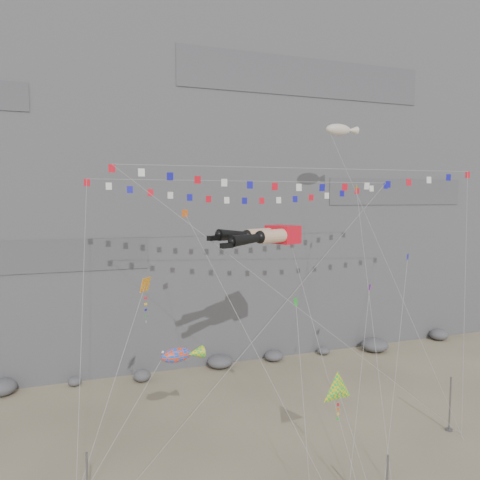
{
  "coord_description": "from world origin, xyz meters",
  "views": [
    {
      "loc": [
        -13.7,
        -27.38,
        17.16
      ],
      "look_at": [
        -0.69,
        9.0,
        13.77
      ],
      "focal_mm": 35.0,
      "sensor_mm": 36.0,
      "label": 1
    }
  ],
  "objects": [
    {
      "name": "ground",
      "position": [
        0.0,
        0.0,
        0.0
      ],
      "size": [
        120.0,
        120.0,
        0.0
      ],
      "primitive_type": "plane",
      "color": "tan",
      "rests_on": "ground"
    },
    {
      "name": "cliff",
      "position": [
        0.0,
        32.0,
        25.0
      ],
      "size": [
        80.0,
        28.0,
        50.0
      ],
      "primitive_type": "cube",
      "color": "slate",
      "rests_on": "ground"
    },
    {
      "name": "talus_boulders",
      "position": [
        0.0,
        17.0,
        0.6
      ],
      "size": [
        60.0,
        3.0,
        1.2
      ],
      "primitive_type": null,
      "color": "slate",
      "rests_on": "ground"
    },
    {
      "name": "anchor_pole_right",
      "position": [
        12.16,
        -1.22,
        2.05
      ],
      "size": [
        0.12,
        0.12,
        4.1
      ],
      "primitive_type": "cylinder",
      "color": "slate",
      "rests_on": "ground"
    },
    {
      "name": "legs_kite",
      "position": [
        -0.42,
        4.54,
        14.44
      ],
      "size": [
        7.86,
        13.79,
        18.95
      ],
      "rotation": [
        0.0,
        0.0,
        0.4
      ],
      "color": "red",
      "rests_on": "ground"
    },
    {
      "name": "flag_banner_upper",
      "position": [
        0.92,
        10.15,
        18.66
      ],
      "size": [
        28.73,
        15.1,
        28.26
      ],
      "color": "red",
      "rests_on": "ground"
    },
    {
      "name": "flag_banner_lower",
      "position": [
        3.72,
        5.03,
        19.5
      ],
      "size": [
        29.66,
        7.89,
        22.53
      ],
      "color": "red",
      "rests_on": "ground"
    },
    {
      "name": "harlequin_kite",
      "position": [
        -9.49,
        2.39,
        11.67
      ],
      "size": [
        6.46,
        8.0,
        14.58
      ],
      "color": "red",
      "rests_on": "ground"
    },
    {
      "name": "fish_windsock",
      "position": [
        -7.72,
        1.59,
        7.13
      ],
      "size": [
        9.38,
        6.81,
        11.92
      ],
      "color": "#FF3F0D",
      "rests_on": "ground"
    },
    {
      "name": "delta_kite",
      "position": [
        1.61,
        -2.87,
        5.23
      ],
      "size": [
        2.49,
        6.62,
        8.11
      ],
      "color": "yellow",
      "rests_on": "ground"
    },
    {
      "name": "blimp_windsock",
      "position": [
        10.04,
        11.51,
        23.59
      ],
      "size": [
        4.04,
        15.05,
        27.66
      ],
      "color": "beige",
      "rests_on": "ground"
    },
    {
      "name": "small_kite_a",
      "position": [
        -5.75,
        6.51,
        15.79
      ],
      "size": [
        5.93,
        14.28,
        21.72
      ],
      "color": "#E15613",
      "rests_on": "ground"
    },
    {
      "name": "small_kite_b",
      "position": [
        8.24,
        3.52,
        9.97
      ],
      "size": [
        7.54,
        8.81,
        14.76
      ],
      "color": "purple",
      "rests_on": "ground"
    },
    {
      "name": "small_kite_c",
      "position": [
        0.08,
        0.11,
        10.19
      ],
      "size": [
        2.78,
        7.11,
        12.32
      ],
      "color": "green",
      "rests_on": "ground"
    },
    {
      "name": "small_kite_d",
      "position": [
        10.19,
        8.48,
        17.68
      ],
      "size": [
        7.2,
        15.0,
        24.11
      ],
      "color": "yellow",
      "rests_on": "ground"
    },
    {
      "name": "small_kite_e",
      "position": [
        10.97,
        2.48,
        12.4
      ],
      "size": [
        8.16,
        8.28,
        16.48
      ],
      "color": "#1613AA",
      "rests_on": "ground"
    }
  ]
}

